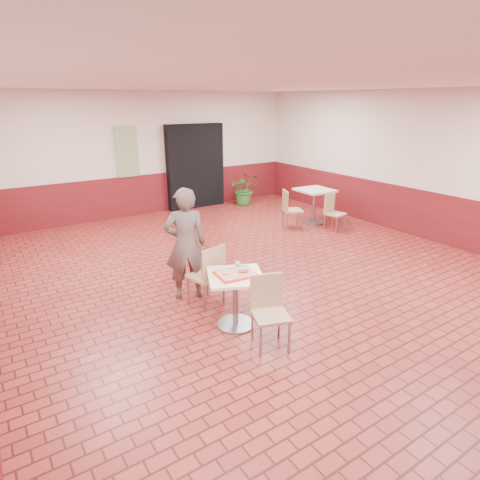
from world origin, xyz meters
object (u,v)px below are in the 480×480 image
chair_second_front (333,210)px  paper_cup (238,265)px  main_table (235,292)px  chair_main_front (269,307)px  ring_donut (227,272)px  serving_tray (235,274)px  long_john_donut (243,271)px  chair_main_back (209,273)px  chair_second_left (290,207)px  customer (186,244)px  potted_plant (245,189)px  second_table (314,200)px

chair_second_front → paper_cup: bearing=-161.1°
main_table → chair_second_front: 4.61m
chair_main_front → ring_donut: bearing=128.2°
main_table → ring_donut: (-0.10, 0.04, 0.28)m
serving_tray → main_table: bearing=-153.4°
long_john_donut → paper_cup: size_ratio=2.00×
chair_main_front → chair_main_back: 1.22m
chair_main_front → chair_second_left: chair_second_left is taller
customer → potted_plant: customer is taller
chair_main_front → second_table: chair_main_front is taller
main_table → ring_donut: ring_donut is taller
chair_main_front → customer: bearing=118.2°
ring_donut → long_john_donut: 0.21m
long_john_donut → chair_second_left: 4.31m
chair_main_front → paper_cup: chair_main_front is taller
main_table → chair_second_left: size_ratio=0.81×
chair_main_back → customer: 0.54m
serving_tray → potted_plant: bearing=54.8°
chair_main_front → ring_donut: chair_main_front is taller
main_table → potted_plant: size_ratio=0.80×
potted_plant → chair_second_left: bearing=-99.5°
main_table → serving_tray: (0.00, 0.00, 0.25)m
customer → paper_cup: size_ratio=20.78×
long_john_donut → chair_second_left: bearing=42.0°
chair_main_back → potted_plant: 5.89m
chair_main_front → long_john_donut: 0.59m
chair_main_back → ring_donut: 0.67m
main_table → ring_donut: size_ratio=6.33×
main_table → second_table: second_table is taller
serving_tray → long_john_donut: size_ratio=2.98×
main_table → serving_tray: size_ratio=1.50×
second_table → potted_plant: (-0.37, 2.37, -0.10)m
customer → long_john_donut: 1.14m
long_john_donut → chair_second_front: (3.94, 2.27, -0.31)m
paper_cup → ring_donut: bearing=-162.0°
serving_tray → chair_main_front: bearing=-79.3°
chair_second_left → customer: bearing=141.2°
chair_main_front → second_table: bearing=60.2°
chair_main_back → customer: bearing=-84.1°
paper_cup → chair_second_front: 4.47m
chair_main_back → chair_second_left: 3.97m
chair_main_back → long_john_donut: (0.11, -0.69, 0.26)m
chair_second_left → potted_plant: 2.43m
customer → chair_second_front: size_ratio=2.06×
ring_donut → chair_second_left: bearing=39.6°
chair_main_front → potted_plant: size_ratio=0.98×
paper_cup → potted_plant: size_ratio=0.09×
customer → second_table: (4.22, 1.80, -0.28)m
main_table → paper_cup: size_ratio=8.94×
customer → serving_tray: (0.15, -1.07, -0.10)m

